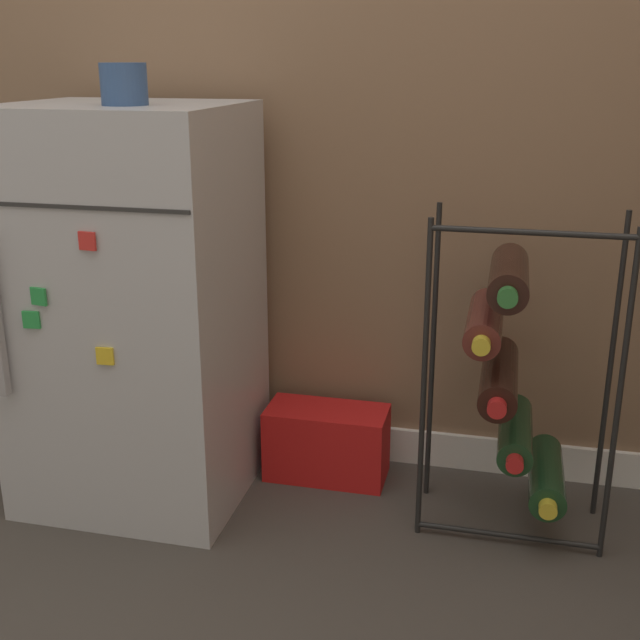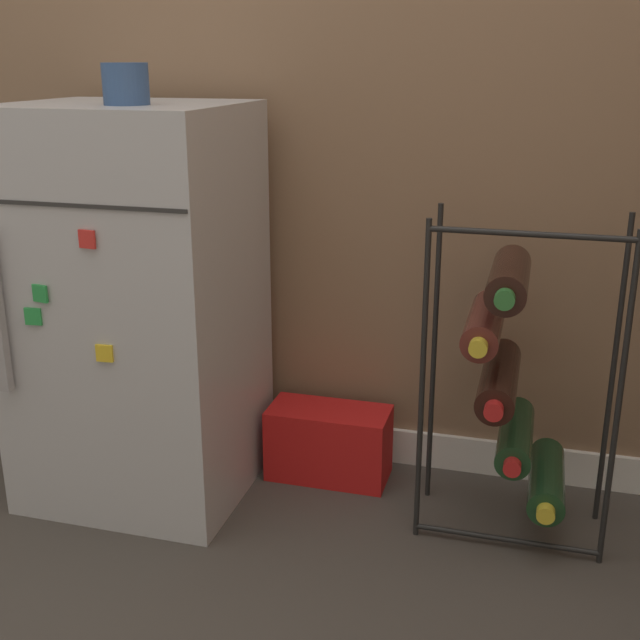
# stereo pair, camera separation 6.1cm
# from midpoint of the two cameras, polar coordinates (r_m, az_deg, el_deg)

# --- Properties ---
(ground_plane) EXTENTS (14.00, 14.00, 0.00)m
(ground_plane) POSITION_cam_midpoint_polar(r_m,az_deg,el_deg) (1.68, -2.00, -17.96)
(ground_plane) COLOR #423D38
(mini_fridge) EXTENTS (0.49, 0.47, 0.90)m
(mini_fridge) POSITION_cam_midpoint_polar(r_m,az_deg,el_deg) (1.86, -13.95, 0.79)
(mini_fridge) COLOR #B7BABF
(mini_fridge) RESTS_ON ground_plane
(wine_rack) EXTENTS (0.39, 0.33, 0.70)m
(wine_rack) POSITION_cam_midpoint_polar(r_m,az_deg,el_deg) (1.73, 12.45, -3.87)
(wine_rack) COLOR black
(wine_rack) RESTS_ON ground_plane
(soda_box) EXTENTS (0.29, 0.14, 0.18)m
(soda_box) POSITION_cam_midpoint_polar(r_m,az_deg,el_deg) (1.99, -0.39, -8.71)
(soda_box) COLOR red
(soda_box) RESTS_ON ground_plane
(fridge_top_cup) EXTENTS (0.09, 0.09, 0.08)m
(fridge_top_cup) POSITION_cam_midpoint_polar(r_m,az_deg,el_deg) (1.70, -14.81, 15.91)
(fridge_top_cup) COLOR #335184
(fridge_top_cup) RESTS_ON mini_fridge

